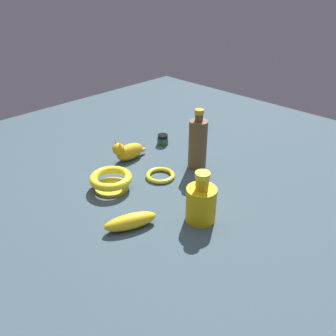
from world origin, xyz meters
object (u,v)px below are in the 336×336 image
banana (131,221)px  bowl (111,180)px  nail_polish_jar (163,140)px  bottle_tall (198,144)px  cat_figurine (128,151)px  bottle_short (201,202)px  bangle (160,175)px

banana → bowl: size_ratio=1.08×
nail_polish_jar → bottle_tall: (0.23, -0.05, 0.08)m
bottle_tall → cat_figurine: bearing=-147.8°
nail_polish_jar → bottle_tall: size_ratio=0.21×
banana → bottle_short: bearing=-11.5°
banana → bowl: 0.23m
banana → bottle_tall: size_ratio=0.68×
bottle_short → bangle: bottle_short is taller
bottle_short → cat_figurine: bearing=168.6°
bowl → cat_figurine: cat_figurine is taller
bottle_tall → cat_figurine: size_ratio=1.48×
nail_polish_jar → bottle_short: bottle_short is taller
bottle_short → bowl: bearing=-165.8°
bottle_short → bowl: 0.34m
bottle_short → banana: size_ratio=1.05×
nail_polish_jar → bottle_short: (0.45, -0.28, 0.04)m
bottle_short → bottle_tall: bearing=132.1°
nail_polish_jar → cat_figurine: cat_figurine is taller
banana → nail_polish_jar: bearing=58.8°
bangle → bowl: bearing=-111.7°
bottle_tall → bottle_short: bearing=-47.9°
nail_polish_jar → bottle_short: size_ratio=0.29×
bangle → bowl: 0.18m
bottle_short → bowl: size_ratio=1.13×
bowl → bottle_tall: (0.11, 0.32, 0.06)m
bowl → cat_figurine: (-0.12, 0.17, 0.00)m
bowl → bottle_tall: bottle_tall is taller
bottle_tall → banana: bearing=-76.8°
banana → cat_figurine: size_ratio=1.00×
banana → bottle_tall: bottle_tall is taller
bottle_short → cat_figurine: size_ratio=1.05×
nail_polish_jar → banana: size_ratio=0.30×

